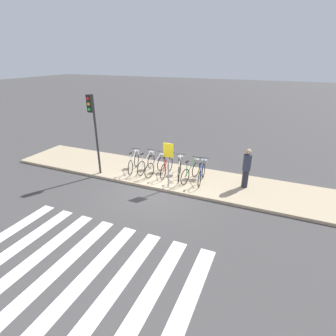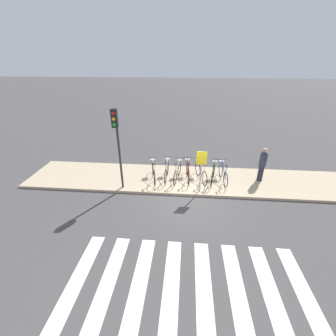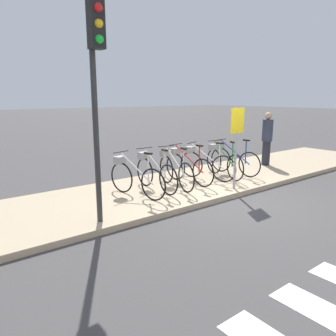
% 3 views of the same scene
% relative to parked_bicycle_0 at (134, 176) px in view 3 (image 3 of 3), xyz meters
% --- Properties ---
extents(ground_plane, '(120.00, 120.00, 0.00)m').
position_rel_parked_bicycle_0_xyz_m(ground_plane, '(1.78, -1.32, -0.58)').
color(ground_plane, '#423F3F').
extents(sidewalk, '(16.36, 2.87, 0.12)m').
position_rel_parked_bicycle_0_xyz_m(sidewalk, '(1.78, 0.12, -0.52)').
color(sidewalk, tan).
rests_on(sidewalk, ground_plane).
extents(parked_bicycle_0, '(0.55, 1.69, 1.06)m').
position_rel_parked_bicycle_0_xyz_m(parked_bicycle_0, '(0.00, 0.00, 0.00)').
color(parked_bicycle_0, black).
rests_on(parked_bicycle_0, sidewalk).
extents(parked_bicycle_1, '(0.46, 1.73, 1.06)m').
position_rel_parked_bicycle_0_xyz_m(parked_bicycle_1, '(0.66, 0.13, 0.00)').
color(parked_bicycle_1, black).
rests_on(parked_bicycle_1, sidewalk).
extents(parked_bicycle_2, '(0.47, 1.71, 1.06)m').
position_rel_parked_bicycle_0_xyz_m(parked_bicycle_2, '(1.22, 0.05, 0.00)').
color(parked_bicycle_2, black).
rests_on(parked_bicycle_2, sidewalk).
extents(parked_bicycle_3, '(0.46, 1.73, 1.06)m').
position_rel_parked_bicycle_0_xyz_m(parked_bicycle_3, '(1.72, 0.16, 0.00)').
color(parked_bicycle_3, black).
rests_on(parked_bicycle_3, sidewalk).
extents(parked_bicycle_4, '(0.63, 1.67, 1.06)m').
position_rel_parked_bicycle_0_xyz_m(parked_bicycle_4, '(2.36, 0.14, 0.00)').
color(parked_bicycle_4, black).
rests_on(parked_bicycle_4, sidewalk).
extents(parked_bicycle_5, '(0.51, 1.70, 1.06)m').
position_rel_parked_bicycle_0_xyz_m(parked_bicycle_5, '(2.98, 0.05, 0.00)').
color(parked_bicycle_5, black).
rests_on(parked_bicycle_5, sidewalk).
extents(parked_bicycle_6, '(0.46, 1.72, 1.06)m').
position_rel_parked_bicycle_0_xyz_m(parked_bicycle_6, '(3.45, 0.10, 0.00)').
color(parked_bicycle_6, black).
rests_on(parked_bicycle_6, sidewalk).
extents(pedestrian, '(0.34, 0.34, 1.74)m').
position_rel_parked_bicycle_0_xyz_m(pedestrian, '(5.32, 0.26, 0.46)').
color(pedestrian, '#23232D').
rests_on(pedestrian, sidewalk).
extents(traffic_light, '(0.24, 0.40, 3.73)m').
position_rel_parked_bicycle_0_xyz_m(traffic_light, '(-1.34, -1.07, 2.22)').
color(traffic_light, '#2D2D2D').
rests_on(traffic_light, sidewalk).
extents(sign_post, '(0.44, 0.07, 1.98)m').
position_rel_parked_bicycle_0_xyz_m(sign_post, '(2.28, -1.03, 0.90)').
color(sign_post, '#99999E').
rests_on(sign_post, sidewalk).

